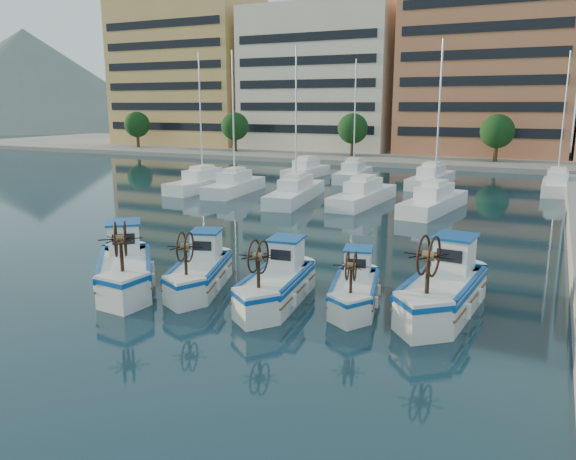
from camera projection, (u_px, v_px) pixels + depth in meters
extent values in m
plane|color=#193141|center=(243.00, 296.00, 21.80)|extent=(300.00, 300.00, 0.00)
cube|color=gray|center=(475.00, 154.00, 80.80)|extent=(180.00, 40.00, 0.60)
cube|color=#DDAA5E|center=(188.00, 73.00, 96.45)|extent=(24.00, 14.00, 24.00)
cube|color=black|center=(162.00, 71.00, 90.28)|extent=(22.08, 0.12, 21.60)
cube|color=beige|center=(323.00, 79.00, 86.31)|extent=(23.00, 14.00, 21.00)
cube|color=black|center=(304.00, 77.00, 80.14)|extent=(21.16, 0.12, 18.90)
cube|color=#BF704A|center=(488.00, 61.00, 75.83)|extent=(22.00, 14.00, 25.00)
cube|color=black|center=(481.00, 57.00, 69.66)|extent=(20.24, 0.12, 22.50)
cylinder|color=#3F2B19|center=(138.00, 142.00, 89.57)|extent=(0.50, 0.50, 3.00)
sphere|color=#174018|center=(137.00, 125.00, 88.98)|extent=(4.00, 4.00, 4.00)
cylinder|color=#3F2B19|center=(235.00, 145.00, 82.03)|extent=(0.50, 0.50, 3.00)
sphere|color=#174018|center=(235.00, 126.00, 81.45)|extent=(4.00, 4.00, 4.00)
cylinder|color=#3F2B19|center=(352.00, 149.00, 74.50)|extent=(0.50, 0.50, 3.00)
sphere|color=#174018|center=(353.00, 129.00, 73.91)|extent=(4.00, 4.00, 4.00)
cylinder|color=#3F2B19|center=(495.00, 154.00, 66.96)|extent=(0.50, 0.50, 3.00)
sphere|color=#174018|center=(497.00, 131.00, 66.38)|extent=(4.00, 4.00, 4.00)
cone|color=slate|center=(32.00, 128.00, 177.38)|extent=(180.00, 180.00, 60.00)
cube|color=white|center=(203.00, 185.00, 48.58)|extent=(2.42, 8.46, 1.00)
cylinder|color=silver|center=(201.00, 120.00, 47.38)|extent=(0.12, 0.12, 11.00)
cube|color=white|center=(235.00, 187.00, 46.90)|extent=(2.93, 8.24, 1.00)
cylinder|color=silver|center=(233.00, 121.00, 45.70)|extent=(0.12, 0.12, 11.00)
cube|color=white|center=(296.00, 194.00, 43.39)|extent=(3.79, 10.51, 1.00)
cylinder|color=silver|center=(296.00, 122.00, 42.19)|extent=(0.12, 0.12, 11.00)
cube|color=white|center=(363.00, 197.00, 41.85)|extent=(2.69, 9.07, 1.00)
cube|color=white|center=(434.00, 204.00, 39.12)|extent=(3.38, 8.94, 1.00)
cylinder|color=silver|center=(438.00, 124.00, 37.92)|extent=(0.12, 0.12, 11.00)
cube|color=white|center=(306.00, 172.00, 57.39)|extent=(2.61, 7.16, 1.00)
cube|color=white|center=(353.00, 175.00, 55.16)|extent=(3.08, 8.59, 1.00)
cylinder|color=silver|center=(355.00, 118.00, 53.96)|extent=(0.12, 0.12, 11.00)
cube|color=white|center=(431.00, 180.00, 51.42)|extent=(2.89, 9.27, 1.00)
cube|color=white|center=(556.00, 187.00, 47.15)|extent=(2.25, 7.18, 1.00)
cylinder|color=silver|center=(563.00, 120.00, 45.95)|extent=(0.12, 0.12, 11.00)
cube|color=white|center=(125.00, 274.00, 22.65)|extent=(4.53, 4.86, 1.17)
cube|color=#0B4798|center=(124.00, 263.00, 22.55)|extent=(4.66, 5.01, 0.18)
cube|color=blue|center=(125.00, 265.00, 22.57)|extent=(3.89, 4.22, 0.07)
cube|color=white|center=(124.00, 238.00, 23.65)|extent=(1.86, 1.89, 1.22)
cube|color=#0B4798|center=(123.00, 222.00, 23.50)|extent=(2.10, 2.13, 0.09)
cylinder|color=#331E14|center=(122.00, 257.00, 20.49)|extent=(0.13, 0.13, 1.29)
cylinder|color=brown|center=(120.00, 239.00, 20.34)|extent=(0.47, 0.47, 0.31)
torus|color=#331E14|center=(116.00, 239.00, 20.30)|extent=(0.89, 1.05, 1.30)
torus|color=#331E14|center=(125.00, 239.00, 20.38)|extent=(0.89, 1.05, 1.30)
cube|color=white|center=(200.00, 276.00, 22.59)|extent=(2.93, 4.39, 1.01)
cube|color=#0B4798|center=(199.00, 267.00, 22.50)|extent=(3.01, 4.52, 0.15)
cube|color=blue|center=(199.00, 269.00, 22.52)|extent=(2.44, 3.88, 0.06)
cube|color=white|center=(206.00, 244.00, 23.48)|extent=(1.40, 1.52, 1.06)
cube|color=#0B4798|center=(206.00, 231.00, 23.36)|extent=(1.58, 1.71, 0.08)
cylinder|color=#331E14|center=(186.00, 263.00, 20.68)|extent=(0.12, 0.12, 1.12)
cylinder|color=brown|center=(185.00, 247.00, 20.55)|extent=(0.38, 0.35, 0.27)
torus|color=#331E14|center=(181.00, 247.00, 20.56)|extent=(0.42, 1.09, 1.13)
torus|color=#331E14|center=(189.00, 247.00, 20.53)|extent=(0.42, 1.09, 1.13)
cube|color=white|center=(276.00, 289.00, 20.98)|extent=(2.31, 4.39, 1.05)
cube|color=#0B4798|center=(276.00, 279.00, 20.89)|extent=(2.38, 4.52, 0.16)
cube|color=blue|center=(276.00, 280.00, 20.91)|extent=(1.86, 3.92, 0.06)
cube|color=white|center=(286.00, 253.00, 21.86)|extent=(1.25, 1.43, 1.10)
cube|color=#0B4798|center=(286.00, 238.00, 21.73)|extent=(1.42, 1.59, 0.08)
cylinder|color=#331E14|center=(258.00, 274.00, 19.07)|extent=(0.12, 0.12, 1.16)
cylinder|color=brown|center=(258.00, 257.00, 18.94)|extent=(0.35, 0.32, 0.28)
torus|color=#331E14|center=(254.00, 256.00, 18.98)|extent=(0.22, 1.17, 1.17)
torus|color=#331E14|center=(262.00, 257.00, 18.89)|extent=(0.22, 1.17, 1.17)
cube|color=white|center=(355.00, 293.00, 20.72)|extent=(2.33, 3.88, 0.91)
cube|color=#0B4798|center=(355.00, 284.00, 20.65)|extent=(2.40, 4.00, 0.14)
cube|color=blue|center=(355.00, 286.00, 20.66)|extent=(1.92, 3.45, 0.05)
cube|color=white|center=(358.00, 262.00, 21.51)|extent=(1.18, 1.31, 0.95)
cube|color=#0B4798|center=(358.00, 249.00, 21.40)|extent=(1.33, 1.46, 0.07)
cylinder|color=#331E14|center=(351.00, 281.00, 19.03)|extent=(0.10, 0.10, 1.00)
cylinder|color=brown|center=(351.00, 266.00, 18.92)|extent=(0.32, 0.30, 0.24)
torus|color=#331E14|center=(347.00, 266.00, 18.95)|extent=(0.29, 1.00, 1.01)
torus|color=#331E14|center=(355.00, 266.00, 18.89)|extent=(0.29, 1.00, 1.01)
cube|color=white|center=(443.00, 296.00, 19.97)|extent=(2.45, 4.95, 1.20)
cube|color=#0B4798|center=(443.00, 284.00, 19.87)|extent=(2.53, 5.10, 0.18)
cube|color=blue|center=(443.00, 286.00, 19.89)|extent=(1.96, 4.43, 0.07)
cube|color=white|center=(455.00, 254.00, 20.86)|extent=(1.38, 1.58, 1.26)
cube|color=#0B4798|center=(456.00, 236.00, 20.71)|extent=(1.56, 1.77, 0.09)
cylinder|color=#331E14|center=(428.00, 277.00, 17.97)|extent=(0.14, 0.14, 1.32)
cylinder|color=brown|center=(429.00, 256.00, 17.81)|extent=(0.39, 0.35, 0.32)
torus|color=#331E14|center=(423.00, 255.00, 17.90)|extent=(0.19, 1.34, 1.33)
torus|color=#331E14|center=(434.00, 257.00, 17.73)|extent=(0.19, 1.34, 1.33)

